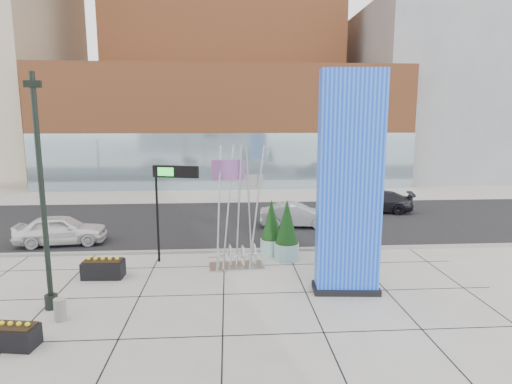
{
  "coord_description": "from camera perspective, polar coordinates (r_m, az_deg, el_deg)",
  "views": [
    {
      "loc": [
        1.21,
        -15.63,
        6.29
      ],
      "look_at": [
        2.37,
        2.0,
        3.23
      ],
      "focal_mm": 30.0,
      "sensor_mm": 36.0,
      "label": 1
    }
  ],
  "objects": [
    {
      "name": "round_planter_mid",
      "position": [
        19.99,
        2.07,
        -4.86
      ],
      "size": [
        1.04,
        1.04,
        2.59
      ],
      "color": "#8BBBB6",
      "rests_on": "ground"
    },
    {
      "name": "lamp_post",
      "position": [
        15.41,
        -26.42,
        -2.96
      ],
      "size": [
        0.51,
        0.42,
        7.7
      ],
      "rotation": [
        0.0,
        0.0,
        0.18
      ],
      "color": "black",
      "rests_on": "ground"
    },
    {
      "name": "concrete_bollard",
      "position": [
        15.21,
        -24.66,
        -14.06
      ],
      "size": [
        0.37,
        0.37,
        0.72
      ],
      "primitive_type": "cylinder",
      "color": "gray",
      "rests_on": "ground"
    },
    {
      "name": "blue_pylon",
      "position": [
        15.45,
        12.32,
        0.46
      ],
      "size": [
        2.46,
        1.25,
        7.94
      ],
      "rotation": [
        0.0,
        0.0,
        -0.08
      ],
      "color": "blue",
      "rests_on": "ground"
    },
    {
      "name": "car_dark_east",
      "position": [
        30.07,
        15.65,
        -1.25
      ],
      "size": [
        5.2,
        3.07,
        1.41
      ],
      "primitive_type": "imported",
      "rotation": [
        0.0,
        0.0,
        -1.81
      ],
      "color": "black",
      "rests_on": "ground"
    },
    {
      "name": "box_planter_north",
      "position": [
        18.34,
        -19.69,
        -9.5
      ],
      "size": [
        1.61,
        0.86,
        0.87
      ],
      "rotation": [
        0.0,
        0.0,
        -0.04
      ],
      "color": "black",
      "rests_on": "ground"
    },
    {
      "name": "tower_podium",
      "position": [
        42.64,
        -4.1,
        8.73
      ],
      "size": [
        34.0,
        10.0,
        11.0
      ],
      "primitive_type": "cube",
      "color": "#9F552E",
      "rests_on": "ground"
    },
    {
      "name": "round_planter_east",
      "position": [
        19.77,
        13.16,
        -5.07
      ],
      "size": [
        1.1,
        1.1,
        2.74
      ],
      "color": "#8BBBB6",
      "rests_on": "ground"
    },
    {
      "name": "traffic_signal",
      "position": [
        33.6,
        -26.91,
        1.93
      ],
      "size": [
        0.15,
        0.18,
        4.1
      ],
      "color": "black",
      "rests_on": "ground"
    },
    {
      "name": "car_white_west",
      "position": [
        23.68,
        -24.54,
        -4.63
      ],
      "size": [
        4.54,
        2.24,
        1.49
      ],
      "primitive_type": "imported",
      "rotation": [
        0.0,
        0.0,
        1.68
      ],
      "color": "white",
      "rests_on": "ground"
    },
    {
      "name": "tower_glass_front",
      "position": [
        38.02,
        -4.08,
        4.07
      ],
      "size": [
        34.0,
        0.6,
        5.0
      ],
      "primitive_type": "cube",
      "color": "#8CA5B2",
      "rests_on": "ground"
    },
    {
      "name": "box_planter_south",
      "position": [
        14.21,
        -29.81,
        -16.23
      ],
      "size": [
        1.48,
        0.9,
        0.77
      ],
      "rotation": [
        0.0,
        0.0,
        -0.15
      ],
      "color": "black",
      "rests_on": "ground"
    },
    {
      "name": "round_planter_west",
      "position": [
        19.19,
        4.13,
        -5.25
      ],
      "size": [
        1.11,
        1.11,
        2.76
      ],
      "color": "#8BBBB6",
      "rests_on": "ground"
    },
    {
      "name": "car_silver_mid",
      "position": [
        25.08,
        5.35,
        -3.12
      ],
      "size": [
        4.31,
        1.82,
        1.38
      ],
      "primitive_type": "imported",
      "rotation": [
        0.0,
        0.0,
        1.49
      ],
      "color": "#A2A4A9",
      "rests_on": "ground"
    },
    {
      "name": "building_grey_parking",
      "position": [
        53.76,
        24.24,
        11.86
      ],
      "size": [
        20.0,
        18.0,
        18.0
      ],
      "primitive_type": "cube",
      "color": "slate",
      "rests_on": "ground"
    },
    {
      "name": "ground",
      "position": [
        16.89,
        -7.79,
        -12.13
      ],
      "size": [
        160.0,
        160.0,
        0.0
      ],
      "primitive_type": "plane",
      "color": "#9E9991",
      "rests_on": "ground"
    },
    {
      "name": "curb_edge",
      "position": [
        20.63,
        -7.03,
        -7.83
      ],
      "size": [
        80.0,
        0.3,
        0.12
      ],
      "primitive_type": "cube",
      "color": "gray",
      "rests_on": "ground"
    },
    {
      "name": "street_asphalt",
      "position": [
        26.42,
        -6.31,
        -3.99
      ],
      "size": [
        80.0,
        12.0,
        0.02
      ],
      "primitive_type": "cube",
      "color": "black",
      "rests_on": "ground"
    },
    {
      "name": "overhead_street_sign",
      "position": [
        18.76,
        -10.98,
        1.69
      ],
      "size": [
        2.0,
        0.73,
        4.3
      ],
      "rotation": [
        0.0,
        0.0,
        -0.28
      ],
      "color": "black",
      "rests_on": "ground"
    },
    {
      "name": "public_art_sculpture",
      "position": [
        18.21,
        -2.58,
        -5.85
      ],
      "size": [
        2.38,
        1.32,
        5.23
      ],
      "rotation": [
        0.0,
        0.0,
        0.07
      ],
      "color": "#BABDBF",
      "rests_on": "ground"
    }
  ]
}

